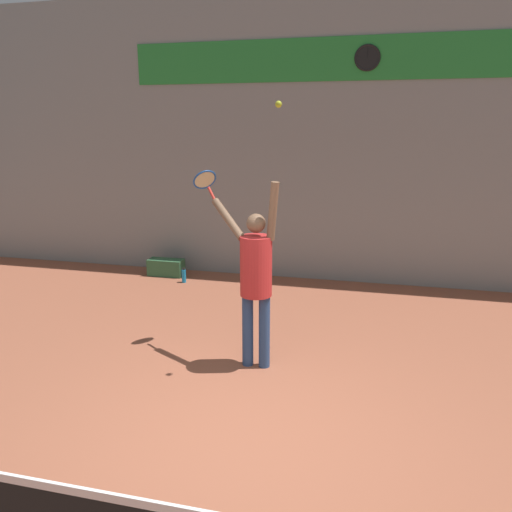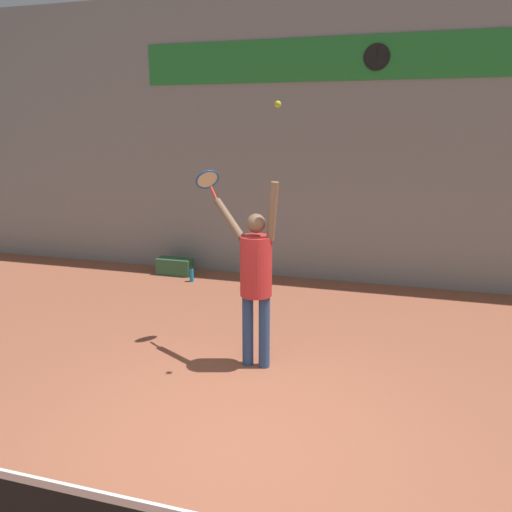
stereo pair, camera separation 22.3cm
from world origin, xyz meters
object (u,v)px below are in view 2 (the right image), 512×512
(tennis_racket, at_px, (208,181))
(equipment_bag, at_px, (175,266))
(tennis_ball, at_px, (278,104))
(water_bottle, at_px, (192,275))
(tennis_player, at_px, (256,273))
(scoreboard_clock, at_px, (377,57))

(tennis_racket, distance_m, equipment_bag, 3.73)
(equipment_bag, bearing_deg, tennis_ball, -49.80)
(water_bottle, relative_size, equipment_bag, 0.41)
(tennis_racket, xyz_separation_m, water_bottle, (-1.28, 2.31, -1.98))
(tennis_player, bearing_deg, water_bottle, 125.60)
(tennis_racket, relative_size, tennis_ball, 5.96)
(tennis_ball, xyz_separation_m, water_bottle, (-2.31, 2.98, -2.84))
(tennis_racket, height_order, tennis_ball, tennis_ball)
(tennis_ball, bearing_deg, equipment_bag, 130.20)
(tennis_ball, bearing_deg, tennis_racket, 147.15)
(tennis_player, xyz_separation_m, tennis_racket, (-0.76, 0.54, 0.97))
(tennis_ball, bearing_deg, water_bottle, 127.79)
(tennis_ball, bearing_deg, scoreboard_clock, 78.95)
(equipment_bag, bearing_deg, scoreboard_clock, 6.72)
(scoreboard_clock, xyz_separation_m, tennis_ball, (-0.73, -3.73, -0.87))
(scoreboard_clock, relative_size, equipment_bag, 0.63)
(tennis_player, xyz_separation_m, tennis_ball, (0.27, -0.13, 1.83))
(tennis_player, bearing_deg, tennis_racket, 144.84)
(water_bottle, bearing_deg, tennis_racket, -61.09)
(tennis_ball, relative_size, equipment_bag, 0.10)
(tennis_player, distance_m, water_bottle, 3.64)
(scoreboard_clock, distance_m, tennis_racket, 3.94)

